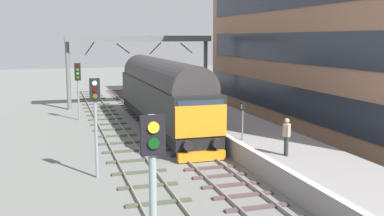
# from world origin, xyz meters

# --- Properties ---
(ground_plane) EXTENTS (140.00, 140.00, 0.00)m
(ground_plane) POSITION_xyz_m (0.00, 0.00, 0.00)
(ground_plane) COLOR slate
(ground_plane) RESTS_ON ground
(track_main) EXTENTS (2.50, 60.00, 0.15)m
(track_main) POSITION_xyz_m (0.00, -0.00, 0.05)
(track_main) COLOR gray
(track_main) RESTS_ON ground
(track_adjacent_west) EXTENTS (2.50, 60.00, 0.15)m
(track_adjacent_west) POSITION_xyz_m (-3.30, -0.00, 0.06)
(track_adjacent_west) COLOR gray
(track_adjacent_west) RESTS_ON ground
(station_platform) EXTENTS (4.00, 44.00, 1.01)m
(station_platform) POSITION_xyz_m (3.60, 0.00, 0.50)
(station_platform) COLOR gray
(station_platform) RESTS_ON ground
(diesel_locomotive) EXTENTS (2.74, 17.53, 4.68)m
(diesel_locomotive) POSITION_xyz_m (0.00, 6.66, 2.48)
(diesel_locomotive) COLOR black
(diesel_locomotive) RESTS_ON ground
(signal_post_near) EXTENTS (0.44, 0.22, 4.76)m
(signal_post_near) POSITION_xyz_m (-5.17, -14.99, 2.95)
(signal_post_near) COLOR gray
(signal_post_near) RESTS_ON ground
(signal_post_mid) EXTENTS (0.44, 0.22, 4.38)m
(signal_post_mid) POSITION_xyz_m (-5.17, -3.11, 2.82)
(signal_post_mid) COLOR gray
(signal_post_mid) RESTS_ON ground
(signal_post_far) EXTENTS (0.44, 0.22, 4.23)m
(signal_post_far) POSITION_xyz_m (-5.17, 11.45, 2.77)
(signal_post_far) COLOR gray
(signal_post_far) RESTS_ON ground
(platform_number_sign) EXTENTS (0.10, 0.44, 1.87)m
(platform_number_sign) POSITION_xyz_m (2.07, -2.16, 2.25)
(platform_number_sign) COLOR slate
(platform_number_sign) RESTS_ON station_platform
(waiting_passenger) EXTENTS (0.40, 0.50, 1.64)m
(waiting_passenger) POSITION_xyz_m (2.72, -5.49, 1.99)
(waiting_passenger) COLOR #2D322E
(waiting_passenger) RESTS_ON station_platform
(overhead_footbridge) EXTENTS (12.60, 2.00, 6.23)m
(overhead_footbridge) POSITION_xyz_m (0.40, 16.78, 5.65)
(overhead_footbridge) COLOR slate
(overhead_footbridge) RESTS_ON ground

